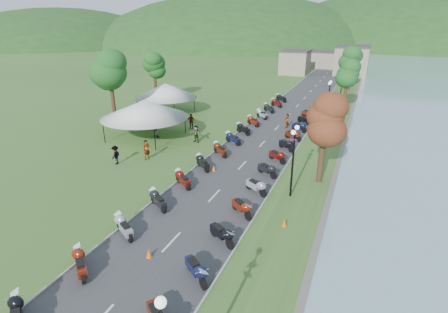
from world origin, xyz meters
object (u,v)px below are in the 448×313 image
(vendor_tent_main, at_px, (145,119))
(pedestrian_b, at_px, (156,137))
(pedestrian_a, at_px, (147,159))
(pedestrian_c, at_px, (117,164))

(vendor_tent_main, bearing_deg, pedestrian_b, 33.88)
(vendor_tent_main, height_order, pedestrian_b, vendor_tent_main)
(vendor_tent_main, xyz_separation_m, pedestrian_a, (3.58, -5.28, -2.00))
(pedestrian_c, bearing_deg, pedestrian_a, 128.98)
(vendor_tent_main, height_order, pedestrian_a, vendor_tent_main)
(vendor_tent_main, relative_size, pedestrian_a, 3.29)
(pedestrian_a, relative_size, pedestrian_c, 1.11)
(vendor_tent_main, xyz_separation_m, pedestrian_c, (1.70, -7.19, -2.00))
(pedestrian_b, bearing_deg, vendor_tent_main, 27.03)
(pedestrian_a, xyz_separation_m, pedestrian_c, (-1.88, -1.91, 0.00))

